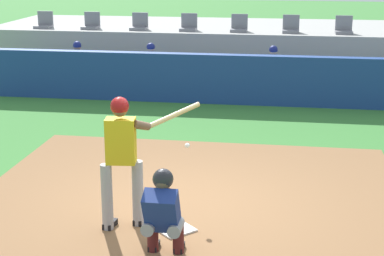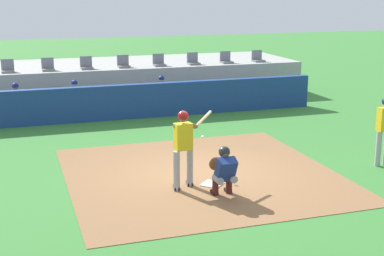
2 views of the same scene
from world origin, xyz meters
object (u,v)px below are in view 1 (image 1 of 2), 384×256
(stadium_seat_0, at_px, (44,23))
(stadium_seat_4, at_px, (239,27))
(catcher_crouched, at_px, (163,210))
(dugout_player_1, at_px, (150,68))
(stadium_seat_1, at_px, (91,24))
(home_plate, at_px, (175,229))
(stadium_seat_6, at_px, (344,29))
(stadium_seat_3, at_px, (189,26))
(dugout_player_0, at_px, (77,65))
(batter_at_plate, at_px, (123,154))
(dugout_player_2, at_px, (273,71))
(stadium_seat_5, at_px, (291,28))
(stadium_seat_2, at_px, (139,25))

(stadium_seat_0, xyz_separation_m, stadium_seat_4, (5.78, 0.00, 0.00))
(catcher_crouched, bearing_deg, dugout_player_1, 103.50)
(stadium_seat_0, xyz_separation_m, stadium_seat_1, (1.44, 0.00, 0.00))
(home_plate, bearing_deg, stadium_seat_6, 74.16)
(stadium_seat_1, xyz_separation_m, stadium_seat_6, (7.22, 0.00, 0.00))
(stadium_seat_1, distance_m, stadium_seat_3, 2.89)
(stadium_seat_1, height_order, stadium_seat_6, same)
(catcher_crouched, relative_size, stadium_seat_1, 3.92)
(dugout_player_0, xyz_separation_m, stadium_seat_4, (4.13, 2.03, 0.86))
(batter_at_plate, relative_size, catcher_crouched, 0.96)
(stadium_seat_3, bearing_deg, catcher_crouched, -82.48)
(batter_at_plate, xyz_separation_m, catcher_crouched, (0.67, -0.73, -0.43))
(home_plate, xyz_separation_m, batter_at_plate, (-0.68, 0.01, 1.01))
(dugout_player_2, relative_size, stadium_seat_5, 2.71)
(stadium_seat_0, distance_m, stadium_seat_4, 5.78)
(dugout_player_0, bearing_deg, stadium_seat_4, 26.25)
(dugout_player_1, distance_m, stadium_seat_2, 2.33)
(catcher_crouched, relative_size, dugout_player_2, 1.45)
(stadium_seat_6, bearing_deg, dugout_player_2, -132.44)
(stadium_seat_1, bearing_deg, stadium_seat_0, 180.00)
(batter_at_plate, relative_size, stadium_seat_0, 3.76)
(stadium_seat_0, distance_m, stadium_seat_5, 7.22)
(stadium_seat_5, bearing_deg, stadium_seat_1, 180.00)
(catcher_crouched, relative_size, stadium_seat_4, 3.92)
(home_plate, bearing_deg, catcher_crouched, -90.50)
(stadium_seat_0, height_order, stadium_seat_6, same)
(stadium_seat_6, bearing_deg, stadium_seat_0, 180.00)
(batter_at_plate, xyz_separation_m, stadium_seat_6, (3.56, 10.17, 0.50))
(stadium_seat_3, bearing_deg, home_plate, -81.92)
(stadium_seat_3, relative_size, stadium_seat_4, 1.00)
(stadium_seat_3, bearing_deg, dugout_player_0, -142.82)
(batter_at_plate, distance_m, stadium_seat_5, 10.40)
(dugout_player_1, bearing_deg, home_plate, -75.32)
(batter_at_plate, distance_m, dugout_player_0, 8.85)
(batter_at_plate, height_order, dugout_player_1, batter_at_plate)
(stadium_seat_2, distance_m, stadium_seat_3, 1.44)
(dugout_player_2, bearing_deg, stadium_seat_3, 140.55)
(catcher_crouched, relative_size, stadium_seat_2, 3.92)
(stadium_seat_3, distance_m, stadium_seat_6, 4.33)
(catcher_crouched, bearing_deg, stadium_seat_5, 82.42)
(dugout_player_2, relative_size, stadium_seat_6, 2.71)
(batter_at_plate, xyz_separation_m, stadium_seat_4, (0.68, 10.17, 0.50))
(catcher_crouched, bearing_deg, stadium_seat_3, 97.52)
(stadium_seat_0, relative_size, stadium_seat_4, 1.00)
(dugout_player_0, bearing_deg, stadium_seat_5, 20.06)
(stadium_seat_3, height_order, stadium_seat_5, same)
(stadium_seat_1, bearing_deg, batter_at_plate, -70.22)
(home_plate, distance_m, stadium_seat_2, 10.69)
(stadium_seat_3, xyz_separation_m, stadium_seat_6, (4.33, 0.00, 0.00))
(batter_at_plate, relative_size, stadium_seat_2, 3.76)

